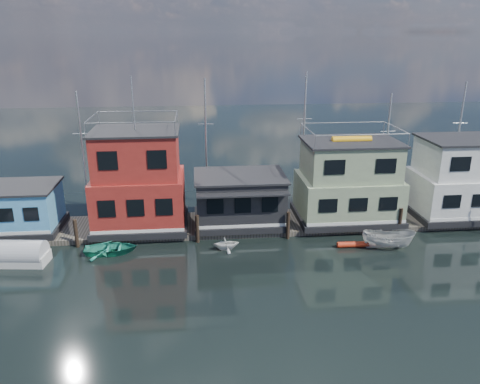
{
  "coord_description": "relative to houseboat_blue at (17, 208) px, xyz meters",
  "views": [
    {
      "loc": [
        -3.84,
        -23.68,
        15.29
      ],
      "look_at": [
        -0.47,
        12.0,
        3.0
      ],
      "focal_mm": 35.0,
      "sensor_mm": 36.0,
      "label": 1
    }
  ],
  "objects": [
    {
      "name": "houseboat_white",
      "position": [
        36.5,
        0.0,
        1.33
      ],
      "size": [
        8.4,
        5.9,
        6.66
      ],
      "color": "black",
      "rests_on": "dock"
    },
    {
      "name": "ground",
      "position": [
        18.0,
        -12.0,
        -2.21
      ],
      "size": [
        160.0,
        160.0,
        0.0
      ],
      "primitive_type": "plane",
      "color": "black",
      "rests_on": "ground"
    },
    {
      "name": "background_masts",
      "position": [
        22.76,
        6.0,
        3.35
      ],
      "size": [
        36.4,
        0.16,
        12.0
      ],
      "color": "silver",
      "rests_on": "ground"
    },
    {
      "name": "motorboat",
      "position": [
        28.06,
        -5.26,
        -1.46
      ],
      "size": [
        4.08,
        2.22,
        1.49
      ],
      "primitive_type": "imported",
      "rotation": [
        0.0,
        0.0,
        1.36
      ],
      "color": "beige",
      "rests_on": "ground"
    },
    {
      "name": "red_kayak",
      "position": [
        25.89,
        -4.79,
        -1.98
      ],
      "size": [
        3.02,
        0.5,
        0.44
      ],
      "primitive_type": "cylinder",
      "rotation": [
        0.0,
        1.57,
        -0.02
      ],
      "color": "red",
      "rests_on": "ground"
    },
    {
      "name": "tarp_runabout",
      "position": [
        1.31,
        -5.12,
        -1.52
      ],
      "size": [
        4.67,
        2.29,
        1.82
      ],
      "rotation": [
        0.0,
        0.0,
        -0.11
      ],
      "color": "silver",
      "rests_on": "ground"
    },
    {
      "name": "dinghy_teal",
      "position": [
        7.69,
        -4.14,
        -1.81
      ],
      "size": [
        3.94,
        2.92,
        0.78
      ],
      "primitive_type": "imported",
      "rotation": [
        0.0,
        0.0,
        1.63
      ],
      "color": "#279076",
      "rests_on": "ground"
    },
    {
      "name": "houseboat_red",
      "position": [
        9.5,
        0.0,
        1.9
      ],
      "size": [
        7.4,
        5.9,
        11.86
      ],
      "color": "black",
      "rests_on": "dock"
    },
    {
      "name": "dock",
      "position": [
        18.0,
        0.0,
        -2.01
      ],
      "size": [
        48.0,
        5.0,
        0.4
      ],
      "primitive_type": "cube",
      "color": "#595147",
      "rests_on": "ground"
    },
    {
      "name": "pilings",
      "position": [
        17.67,
        -2.8,
        -1.11
      ],
      "size": [
        42.28,
        0.28,
        2.2
      ],
      "color": "#2D2116",
      "rests_on": "ground"
    },
    {
      "name": "dinghy_white",
      "position": [
        16.08,
        -4.31,
        -1.7
      ],
      "size": [
        2.05,
        1.8,
        1.02
      ],
      "primitive_type": "imported",
      "rotation": [
        0.0,
        0.0,
        1.65
      ],
      "color": "silver",
      "rests_on": "ground"
    },
    {
      "name": "houseboat_blue",
      "position": [
        0.0,
        0.0,
        0.0
      ],
      "size": [
        6.4,
        4.9,
        3.66
      ],
      "color": "black",
      "rests_on": "dock"
    },
    {
      "name": "houseboat_green",
      "position": [
        26.5,
        0.0,
        1.34
      ],
      "size": [
        8.4,
        5.9,
        7.03
      ],
      "color": "black",
      "rests_on": "dock"
    },
    {
      "name": "houseboat_dark",
      "position": [
        17.5,
        -0.02,
        0.21
      ],
      "size": [
        7.4,
        6.1,
        4.06
      ],
      "color": "black",
      "rests_on": "dock"
    }
  ]
}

